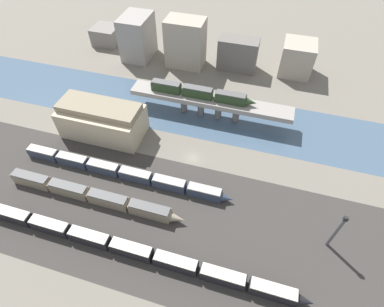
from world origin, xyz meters
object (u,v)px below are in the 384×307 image
Objects in this scene: train_yard_mid at (93,196)px; signal_tower at (336,232)px; train_on_bridge at (202,93)px; train_yard_far at (123,173)px; warehouse_building at (102,120)px; train_yard_near at (136,251)px.

signal_tower is (65.19, 4.74, 4.89)m from train_yard_mid.
train_yard_far is (-15.19, -35.49, -7.80)m from train_on_bridge.
train_yard_mid is (-19.88, -45.90, -7.57)m from train_on_bridge.
train_yard_far is at bearing -113.18° from train_on_bridge.
warehouse_building is at bearing 110.45° from train_yard_mid.
train_yard_mid is at bearing -175.84° from signal_tower.
train_yard_mid is 1.95× the size of warehouse_building.
warehouse_building is 2.01× the size of signal_tower.
train_yard_far is at bearing 65.75° from train_yard_mid.
warehouse_building is at bearing 126.64° from train_yard_near.
warehouse_building is at bearing -147.17° from train_on_bridge.
train_yard_near is 6.17× the size of signal_tower.
train_yard_far is at bearing 174.65° from signal_tower.
train_on_bridge is 1.38× the size of warehouse_building.
train_yard_mid is (-18.67, 11.80, 0.11)m from train_yard_near.
train_yard_far is at bearing -48.02° from warehouse_building.
train_yard_near is 49.62m from signal_tower.
train_yard_near is (-1.21, -57.69, -7.68)m from train_on_bridge.
train_on_bridge is at bearing 66.82° from train_yard_far.
train_on_bridge is 35.68m from warehouse_building.
warehouse_building reaches higher than train_yard_near.
train_yard_near is 48.09m from warehouse_building.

